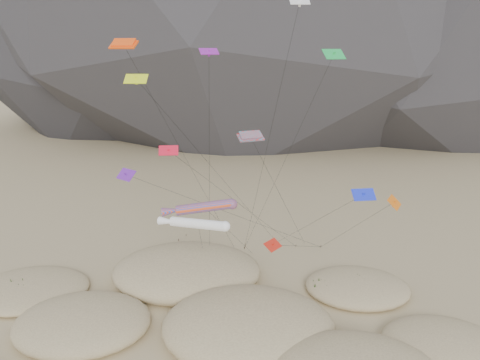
{
  "coord_description": "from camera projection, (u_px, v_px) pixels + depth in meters",
  "views": [
    {
      "loc": [
        3.38,
        -31.99,
        24.77
      ],
      "look_at": [
        2.11,
        12.0,
        12.43
      ],
      "focal_mm": 35.0,
      "sensor_mm": 36.0,
      "label": 1
    }
  ],
  "objects": [
    {
      "name": "dunes",
      "position": [
        199.0,
        327.0,
        41.86
      ],
      "size": [
        51.16,
        38.14,
        4.28
      ],
      "color": "#CCB789",
      "rests_on": "ground"
    },
    {
      "name": "dune_grass",
      "position": [
        197.0,
        337.0,
        40.33
      ],
      "size": [
        41.67,
        29.49,
        1.44
      ],
      "color": "black",
      "rests_on": "ground"
    },
    {
      "name": "white_tube_kite",
      "position": [
        195.0,
        224.0,
        41.43
      ],
      "size": [
        6.85,
        16.73,
        10.58
      ],
      "color": "white",
      "rests_on": "ground"
    },
    {
      "name": "orange_parafoil",
      "position": [
        126.0,
        47.0,
        41.99
      ],
      "size": [
        10.76,
        13.36,
        25.73
      ],
      "color": "#FB490D",
      "rests_on": "ground"
    },
    {
      "name": "rainbow_tube_kite",
      "position": [
        202.0,
        208.0,
        43.73
      ],
      "size": [
        8.62,
        13.67,
        11.28
      ],
      "color": "#FA521A",
      "rests_on": "ground"
    },
    {
      "name": "multi_parafoil",
      "position": [
        252.0,
        138.0,
        44.09
      ],
      "size": [
        8.54,
        15.19,
        17.37
      ],
      "color": "red",
      "rests_on": "ground"
    },
    {
      "name": "kite_stakes",
      "position": [
        244.0,
        245.0,
        61.0
      ],
      "size": [
        18.87,
        7.59,
        0.3
      ],
      "color": "#3F2D1E",
      "rests_on": "ground"
    },
    {
      "name": "delta_kites",
      "position": [
        261.0,
        139.0,
        43.45
      ],
      "size": [
        27.07,
        19.92,
        29.11
      ],
      "color": "orange",
      "rests_on": "ground"
    }
  ]
}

